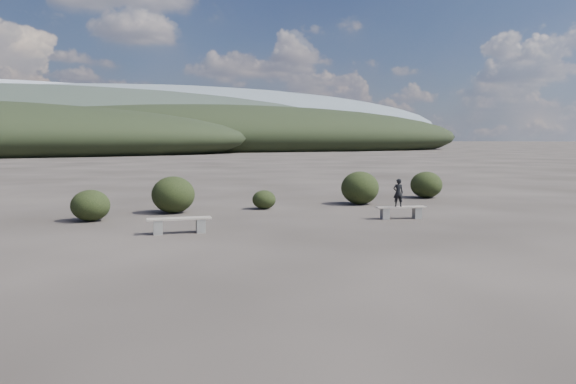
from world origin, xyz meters
name	(u,v)px	position (x,y,z in m)	size (l,w,h in m)	color
ground	(384,253)	(0.00, 0.00, 0.00)	(1200.00, 1200.00, 0.00)	#28231F
bench_left	(179,224)	(-3.52, 4.48, 0.26)	(1.74, 0.63, 0.43)	slate
bench_right	(401,211)	(3.57, 4.30, 0.24)	(1.62, 0.77, 0.40)	slate
seated_person	(398,193)	(3.47, 4.33, 0.84)	(0.32, 0.21, 0.89)	black
shrub_a	(90,205)	(-5.47, 7.93, 0.49)	(1.19, 1.19, 0.98)	black
shrub_b	(173,195)	(-2.69, 8.79, 0.63)	(1.48, 1.48, 1.26)	black
shrub_c	(264,200)	(0.57, 8.50, 0.34)	(0.86, 0.86, 0.69)	black
shrub_d	(360,188)	(4.54, 8.33, 0.64)	(1.47, 1.47, 1.29)	black
shrub_e	(426,185)	(8.45, 9.21, 0.57)	(1.37, 1.37, 1.14)	black
mountain_ridges	(29,125)	(-7.48, 339.06, 10.84)	(500.00, 400.00, 56.00)	black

